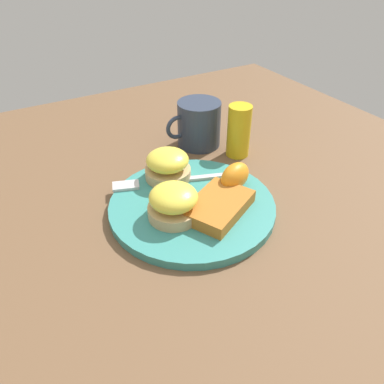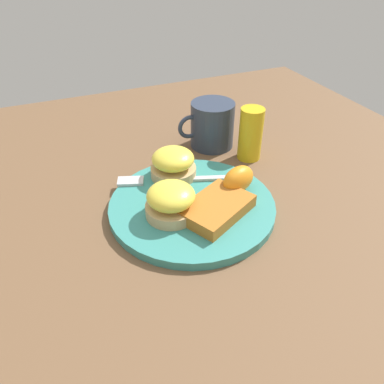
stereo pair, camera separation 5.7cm
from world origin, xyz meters
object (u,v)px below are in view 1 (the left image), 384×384
at_px(sandwich_benedict_right, 174,203).
at_px(fork, 167,181).
at_px(sandwich_benedict_left, 166,166).
at_px(condiment_bottle, 239,131).
at_px(orange_wedge, 233,175).
at_px(hashbrown_patty, 218,206).
at_px(cup, 198,124).

height_order(sandwich_benedict_right, fork, sandwich_benedict_right).
bearing_deg(sandwich_benedict_left, condiment_bottle, -171.61).
bearing_deg(orange_wedge, sandwich_benedict_right, 9.00).
distance_m(sandwich_benedict_left, orange_wedge, 0.11).
bearing_deg(sandwich_benedict_right, condiment_bottle, -149.22).
bearing_deg(hashbrown_patty, sandwich_benedict_right, -21.07).
bearing_deg(sandwich_benedict_right, fork, -110.42).
bearing_deg(orange_wedge, cup, -102.16).
height_order(sandwich_benedict_left, cup, cup).
height_order(sandwich_benedict_right, cup, cup).
bearing_deg(cup, orange_wedge, 77.84).
height_order(sandwich_benedict_right, condiment_bottle, condiment_bottle).
height_order(sandwich_benedict_left, orange_wedge, sandwich_benedict_left).
bearing_deg(cup, sandwich_benedict_left, 38.62).
relative_size(sandwich_benedict_right, cup, 0.67).
xyz_separation_m(orange_wedge, fork, (0.09, -0.06, -0.02)).
distance_m(sandwich_benedict_right, cup, 0.25).
distance_m(hashbrown_patty, orange_wedge, 0.07).
xyz_separation_m(orange_wedge, condiment_bottle, (-0.08, -0.10, 0.01)).
relative_size(hashbrown_patty, orange_wedge, 1.81).
height_order(orange_wedge, fork, orange_wedge).
bearing_deg(condiment_bottle, hashbrown_patty, 45.84).
xyz_separation_m(sandwich_benedict_left, orange_wedge, (-0.08, 0.08, -0.00)).
bearing_deg(hashbrown_patty, cup, -113.68).
bearing_deg(hashbrown_patty, sandwich_benedict_left, -77.72).
relative_size(cup, condiment_bottle, 1.15).
bearing_deg(sandwich_benedict_left, hashbrown_patty, 102.28).
bearing_deg(fork, sandwich_benedict_right, 69.58).
bearing_deg(condiment_bottle, fork, 12.41).
bearing_deg(condiment_bottle, sandwich_benedict_left, 8.39).
xyz_separation_m(hashbrown_patty, orange_wedge, (-0.06, -0.04, 0.01)).
xyz_separation_m(fork, cup, (-0.13, -0.11, 0.03)).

